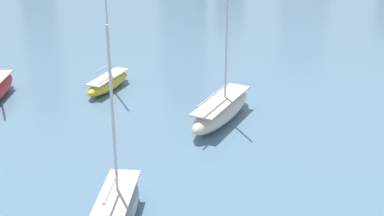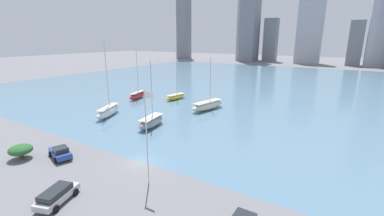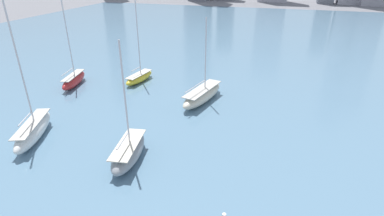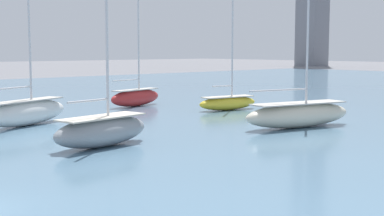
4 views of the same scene
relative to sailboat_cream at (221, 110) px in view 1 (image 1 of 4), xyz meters
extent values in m
cube|color=slate|center=(4.95, 41.37, -1.09)|extent=(180.00, 140.00, 0.00)
ellipsoid|color=beige|center=(0.00, 0.00, -0.07)|extent=(4.89, 10.66, 2.04)
cube|color=#BCB7AD|center=(0.00, 0.00, 0.90)|extent=(4.01, 8.74, 0.10)
cube|color=#2D2D33|center=(0.00, 0.00, -0.63)|extent=(0.58, 1.85, 0.92)
cylinder|color=silver|center=(0.18, 0.75, 6.00)|extent=(0.18, 0.18, 10.10)
cylinder|color=silver|center=(-0.48, -2.01, 2.05)|extent=(1.45, 5.56, 0.14)
ellipsoid|color=gray|center=(-3.41, -16.66, -0.09)|extent=(3.64, 7.86, 2.00)
cube|color=beige|center=(-3.41, -16.66, 0.87)|extent=(2.98, 6.45, 0.10)
cube|color=#2D2D33|center=(-3.41, -16.66, -0.64)|extent=(0.37, 1.37, 0.90)
cylinder|color=silver|center=(-3.50, -16.10, 6.17)|extent=(0.18, 0.18, 10.52)
cylinder|color=silver|center=(-3.24, -17.74, 2.02)|extent=(0.66, 3.30, 0.14)
ellipsoid|color=yellow|center=(-12.68, 4.82, -0.36)|extent=(3.01, 7.35, 1.46)
cube|color=beige|center=(-12.68, 4.82, 0.32)|extent=(2.47, 6.03, 0.10)
cube|color=#2D2D33|center=(-12.68, 4.82, -0.76)|extent=(0.36, 1.29, 0.66)
cylinder|color=silver|center=(-12.59, 5.35, 7.23)|extent=(0.18, 0.18, 13.73)
cylinder|color=silver|center=(-12.79, 4.10, 1.47)|extent=(0.53, 2.52, 0.14)
camera|label=1|loc=(7.89, -42.81, 18.70)|focal=50.00mm
camera|label=2|loc=(27.51, -52.46, 15.29)|focal=24.00mm
camera|label=3|loc=(10.41, -39.54, 17.44)|focal=28.00mm
camera|label=4|loc=(26.25, -35.55, 5.27)|focal=50.00mm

